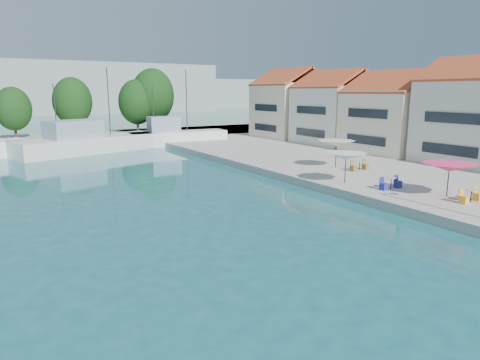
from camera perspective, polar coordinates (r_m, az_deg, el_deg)
quay_right at (r=46.00m, az=20.97°, el=2.59°), size 32.00×92.00×0.60m
quay_far at (r=65.24m, az=-25.96°, el=4.67°), size 90.00×16.00×0.60m
hill_east at (r=185.69m, az=-14.79°, el=11.06°), size 140.00×40.00×12.00m
building_03 at (r=43.90m, az=29.34°, el=8.30°), size 8.40×8.80×10.20m
building_04 at (r=48.98m, az=20.03°, el=8.73°), size 9.00×8.80×9.20m
building_05 at (r=55.04m, az=12.65°, el=9.65°), size 8.40×8.80×9.70m
building_06 at (r=61.83m, az=6.78°, el=10.27°), size 9.00×8.80×10.20m
trawler_03 at (r=53.36m, az=-18.99°, el=4.73°), size 19.38×10.03×10.20m
trawler_04 at (r=57.58m, az=-8.56°, el=5.71°), size 13.11×4.47×10.20m
tree_05 at (r=66.54m, az=-27.99°, el=8.37°), size 4.75×4.75×7.03m
tree_06 at (r=70.08m, az=-21.45°, el=9.73°), size 5.74×5.74×8.50m
tree_07 at (r=69.46m, az=-13.62°, el=10.07°), size 5.57×5.57×8.24m
tree_08 at (r=70.42m, az=-11.55°, el=10.99°), size 6.74×6.74×9.97m
umbrella_pink at (r=29.13m, az=26.14°, el=1.53°), size 3.30×3.30×2.09m
umbrella_white at (r=31.03m, az=13.95°, el=3.08°), size 3.01×3.01×2.16m
umbrella_cream at (r=37.17m, az=12.74°, el=4.79°), size 3.19×3.19×2.33m
cafe_table_01 at (r=28.58m, az=28.42°, el=-2.05°), size 1.82×0.70×0.76m
cafe_table_02 at (r=30.28m, az=19.48°, el=-0.58°), size 1.82×0.70×0.76m
cafe_table_03 at (r=36.56m, az=15.64°, el=1.68°), size 1.82×0.70×0.76m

